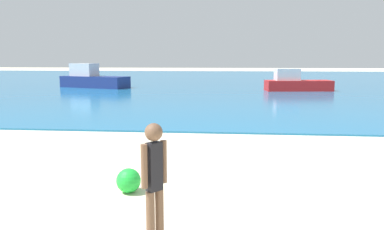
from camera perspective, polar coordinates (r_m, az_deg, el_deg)
name	(u,v)px	position (r m, az deg, el deg)	size (l,w,h in m)	color
water	(221,80)	(41.55, 4.46, 5.42)	(160.00, 60.00, 0.06)	#1E6B9E
person_standing	(154,180)	(4.50, -5.82, -10.00)	(0.27, 0.30, 1.61)	brown
boat_near	(92,79)	(31.15, -15.13, 5.37)	(5.97, 3.54, 1.93)	navy
boat_far	(296,83)	(27.94, 15.76, 4.77)	(4.87, 2.08, 1.60)	red
beach_ball	(129,181)	(6.73, -9.78, -9.95)	(0.43, 0.43, 0.43)	green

